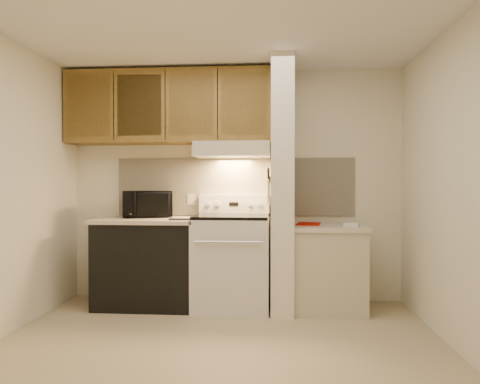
# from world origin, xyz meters

# --- Properties ---
(floor) EXTENTS (3.60, 3.60, 0.00)m
(floor) POSITION_xyz_m (0.00, 0.00, 0.00)
(floor) COLOR tan
(floor) RESTS_ON ground
(ceiling) EXTENTS (3.60, 3.60, 0.00)m
(ceiling) POSITION_xyz_m (0.00, 0.00, 2.50)
(ceiling) COLOR white
(ceiling) RESTS_ON wall_back
(wall_back) EXTENTS (3.60, 2.50, 0.02)m
(wall_back) POSITION_xyz_m (0.00, 1.50, 1.25)
(wall_back) COLOR #EEE5CA
(wall_back) RESTS_ON floor
(wall_right) EXTENTS (0.02, 3.00, 2.50)m
(wall_right) POSITION_xyz_m (1.80, 0.00, 1.25)
(wall_right) COLOR #EEE5CA
(wall_right) RESTS_ON floor
(backsplash) EXTENTS (2.60, 0.02, 0.63)m
(backsplash) POSITION_xyz_m (0.00, 1.49, 1.24)
(backsplash) COLOR beige
(backsplash) RESTS_ON wall_back
(range_body) EXTENTS (0.76, 0.65, 0.92)m
(range_body) POSITION_xyz_m (0.00, 1.16, 0.46)
(range_body) COLOR silver
(range_body) RESTS_ON floor
(oven_window) EXTENTS (0.50, 0.01, 0.30)m
(oven_window) POSITION_xyz_m (0.00, 0.84, 0.50)
(oven_window) COLOR black
(oven_window) RESTS_ON range_body
(oven_handle) EXTENTS (0.65, 0.02, 0.02)m
(oven_handle) POSITION_xyz_m (0.00, 0.80, 0.72)
(oven_handle) COLOR silver
(oven_handle) RESTS_ON range_body
(cooktop) EXTENTS (0.74, 0.64, 0.03)m
(cooktop) POSITION_xyz_m (0.00, 1.16, 0.94)
(cooktop) COLOR black
(cooktop) RESTS_ON range_body
(range_backguard) EXTENTS (0.76, 0.08, 0.20)m
(range_backguard) POSITION_xyz_m (0.00, 1.44, 1.05)
(range_backguard) COLOR silver
(range_backguard) RESTS_ON range_body
(range_display) EXTENTS (0.10, 0.01, 0.04)m
(range_display) POSITION_xyz_m (0.00, 1.40, 1.05)
(range_display) COLOR black
(range_display) RESTS_ON range_backguard
(range_knob_left_outer) EXTENTS (0.05, 0.02, 0.05)m
(range_knob_left_outer) POSITION_xyz_m (-0.28, 1.40, 1.05)
(range_knob_left_outer) COLOR silver
(range_knob_left_outer) RESTS_ON range_backguard
(range_knob_left_inner) EXTENTS (0.05, 0.02, 0.05)m
(range_knob_left_inner) POSITION_xyz_m (-0.18, 1.40, 1.05)
(range_knob_left_inner) COLOR silver
(range_knob_left_inner) RESTS_ON range_backguard
(range_knob_right_inner) EXTENTS (0.05, 0.02, 0.05)m
(range_knob_right_inner) POSITION_xyz_m (0.18, 1.40, 1.05)
(range_knob_right_inner) COLOR silver
(range_knob_right_inner) RESTS_ON range_backguard
(range_knob_right_outer) EXTENTS (0.05, 0.02, 0.05)m
(range_knob_right_outer) POSITION_xyz_m (0.28, 1.40, 1.05)
(range_knob_right_outer) COLOR silver
(range_knob_right_outer) RESTS_ON range_backguard
(dishwasher_front) EXTENTS (1.00, 0.63, 0.87)m
(dishwasher_front) POSITION_xyz_m (-0.88, 1.17, 0.43)
(dishwasher_front) COLOR black
(dishwasher_front) RESTS_ON floor
(left_countertop) EXTENTS (1.04, 0.67, 0.04)m
(left_countertop) POSITION_xyz_m (-0.88, 1.17, 0.89)
(left_countertop) COLOR beige
(left_countertop) RESTS_ON dishwasher_front
(spoon_rest) EXTENTS (0.24, 0.08, 0.02)m
(spoon_rest) POSITION_xyz_m (-0.48, 0.97, 0.92)
(spoon_rest) COLOR black
(spoon_rest) RESTS_ON left_countertop
(teal_jar) EXTENTS (0.11, 0.11, 0.11)m
(teal_jar) POSITION_xyz_m (-0.83, 1.39, 0.97)
(teal_jar) COLOR #1C595D
(teal_jar) RESTS_ON left_countertop
(outlet) EXTENTS (0.08, 0.01, 0.12)m
(outlet) POSITION_xyz_m (-0.48, 1.48, 1.10)
(outlet) COLOR beige
(outlet) RESTS_ON backsplash
(microwave) EXTENTS (0.60, 0.50, 0.28)m
(microwave) POSITION_xyz_m (-0.93, 1.31, 1.05)
(microwave) COLOR black
(microwave) RESTS_ON left_countertop
(partition_pillar) EXTENTS (0.22, 0.70, 2.50)m
(partition_pillar) POSITION_xyz_m (0.51, 1.15, 1.25)
(partition_pillar) COLOR white
(partition_pillar) RESTS_ON floor
(pillar_trim) EXTENTS (0.01, 0.70, 0.04)m
(pillar_trim) POSITION_xyz_m (0.39, 1.15, 1.30)
(pillar_trim) COLOR brown
(pillar_trim) RESTS_ON partition_pillar
(knife_strip) EXTENTS (0.02, 0.42, 0.04)m
(knife_strip) POSITION_xyz_m (0.39, 1.10, 1.32)
(knife_strip) COLOR black
(knife_strip) RESTS_ON partition_pillar
(knife_blade_a) EXTENTS (0.01, 0.03, 0.16)m
(knife_blade_a) POSITION_xyz_m (0.38, 0.94, 1.22)
(knife_blade_a) COLOR silver
(knife_blade_a) RESTS_ON knife_strip
(knife_handle_a) EXTENTS (0.02, 0.02, 0.10)m
(knife_handle_a) POSITION_xyz_m (0.38, 0.93, 1.37)
(knife_handle_a) COLOR black
(knife_handle_a) RESTS_ON knife_strip
(knife_blade_b) EXTENTS (0.01, 0.04, 0.18)m
(knife_blade_b) POSITION_xyz_m (0.38, 1.03, 1.21)
(knife_blade_b) COLOR silver
(knife_blade_b) RESTS_ON knife_strip
(knife_handle_b) EXTENTS (0.02, 0.02, 0.10)m
(knife_handle_b) POSITION_xyz_m (0.38, 1.02, 1.37)
(knife_handle_b) COLOR black
(knife_handle_b) RESTS_ON knife_strip
(knife_blade_c) EXTENTS (0.01, 0.04, 0.20)m
(knife_blade_c) POSITION_xyz_m (0.38, 1.09, 1.20)
(knife_blade_c) COLOR silver
(knife_blade_c) RESTS_ON knife_strip
(knife_handle_c) EXTENTS (0.02, 0.02, 0.10)m
(knife_handle_c) POSITION_xyz_m (0.38, 1.11, 1.37)
(knife_handle_c) COLOR black
(knife_handle_c) RESTS_ON knife_strip
(knife_blade_d) EXTENTS (0.01, 0.04, 0.16)m
(knife_blade_d) POSITION_xyz_m (0.38, 1.18, 1.22)
(knife_blade_d) COLOR silver
(knife_blade_d) RESTS_ON knife_strip
(knife_handle_d) EXTENTS (0.02, 0.02, 0.10)m
(knife_handle_d) POSITION_xyz_m (0.38, 1.19, 1.37)
(knife_handle_d) COLOR black
(knife_handle_d) RESTS_ON knife_strip
(knife_blade_e) EXTENTS (0.01, 0.04, 0.18)m
(knife_blade_e) POSITION_xyz_m (0.38, 1.27, 1.21)
(knife_blade_e) COLOR silver
(knife_blade_e) RESTS_ON knife_strip
(knife_handle_e) EXTENTS (0.02, 0.02, 0.10)m
(knife_handle_e) POSITION_xyz_m (0.38, 1.25, 1.37)
(knife_handle_e) COLOR black
(knife_handle_e) RESTS_ON knife_strip
(oven_mitt) EXTENTS (0.03, 0.11, 0.25)m
(oven_mitt) POSITION_xyz_m (0.38, 1.32, 1.18)
(oven_mitt) COLOR gray
(oven_mitt) RESTS_ON partition_pillar
(right_cab_base) EXTENTS (0.70, 0.60, 0.81)m
(right_cab_base) POSITION_xyz_m (0.97, 1.15, 0.40)
(right_cab_base) COLOR beige
(right_cab_base) RESTS_ON floor
(right_countertop) EXTENTS (0.74, 0.64, 0.04)m
(right_countertop) POSITION_xyz_m (0.97, 1.15, 0.83)
(right_countertop) COLOR beige
(right_countertop) RESTS_ON right_cab_base
(red_folder) EXTENTS (0.28, 0.35, 0.01)m
(red_folder) POSITION_xyz_m (0.79, 1.25, 0.86)
(red_folder) COLOR #AC0E01
(red_folder) RESTS_ON right_countertop
(white_box) EXTENTS (0.17, 0.14, 0.04)m
(white_box) POSITION_xyz_m (1.19, 1.05, 0.87)
(white_box) COLOR white
(white_box) RESTS_ON right_countertop
(range_hood) EXTENTS (0.78, 0.44, 0.15)m
(range_hood) POSITION_xyz_m (0.00, 1.28, 1.62)
(range_hood) COLOR beige
(range_hood) RESTS_ON upper_cabinets
(hood_lip) EXTENTS (0.78, 0.04, 0.06)m
(hood_lip) POSITION_xyz_m (0.00, 1.07, 1.58)
(hood_lip) COLOR beige
(hood_lip) RESTS_ON range_hood
(upper_cabinets) EXTENTS (2.18, 0.33, 0.77)m
(upper_cabinets) POSITION_xyz_m (-0.69, 1.32, 2.08)
(upper_cabinets) COLOR brown
(upper_cabinets) RESTS_ON wall_back
(cab_door_a) EXTENTS (0.46, 0.01, 0.63)m
(cab_door_a) POSITION_xyz_m (-1.51, 1.17, 2.08)
(cab_door_a) COLOR brown
(cab_door_a) RESTS_ON upper_cabinets
(cab_gap_a) EXTENTS (0.01, 0.01, 0.73)m
(cab_gap_a) POSITION_xyz_m (-1.23, 1.16, 2.08)
(cab_gap_a) COLOR black
(cab_gap_a) RESTS_ON upper_cabinets
(cab_door_b) EXTENTS (0.46, 0.01, 0.63)m
(cab_door_b) POSITION_xyz_m (-0.96, 1.17, 2.08)
(cab_door_b) COLOR brown
(cab_door_b) RESTS_ON upper_cabinets
(cab_gap_b) EXTENTS (0.01, 0.01, 0.73)m
(cab_gap_b) POSITION_xyz_m (-0.69, 1.16, 2.08)
(cab_gap_b) COLOR black
(cab_gap_b) RESTS_ON upper_cabinets
(cab_door_c) EXTENTS (0.46, 0.01, 0.63)m
(cab_door_c) POSITION_xyz_m (-0.42, 1.17, 2.08)
(cab_door_c) COLOR brown
(cab_door_c) RESTS_ON upper_cabinets
(cab_gap_c) EXTENTS (0.01, 0.01, 0.73)m
(cab_gap_c) POSITION_xyz_m (-0.14, 1.16, 2.08)
(cab_gap_c) COLOR black
(cab_gap_c) RESTS_ON upper_cabinets
(cab_door_d) EXTENTS (0.46, 0.01, 0.63)m
(cab_door_d) POSITION_xyz_m (0.13, 1.17, 2.08)
(cab_door_d) COLOR brown
(cab_door_d) RESTS_ON upper_cabinets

